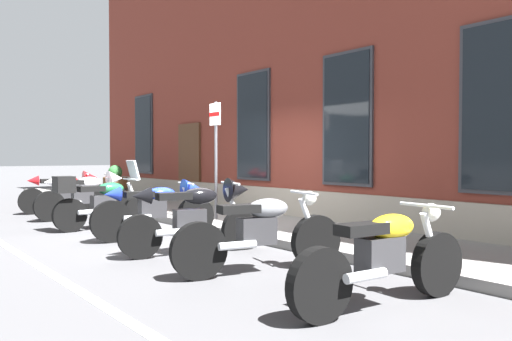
{
  "coord_description": "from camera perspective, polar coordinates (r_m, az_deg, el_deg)",
  "views": [
    {
      "loc": [
        7.88,
        -4.96,
        1.39
      ],
      "look_at": [
        0.75,
        0.62,
        1.14
      ],
      "focal_mm": 35.55,
      "sensor_mm": 36.0,
      "label": 1
    }
  ],
  "objects": [
    {
      "name": "ground_plane",
      "position": [
        9.41,
        -5.83,
        -6.91
      ],
      "size": [
        140.0,
        140.0,
        0.0
      ],
      "primitive_type": "plane",
      "color": "#424244"
    },
    {
      "name": "sidewalk",
      "position": [
        10.05,
        -0.32,
        -5.97
      ],
      "size": [
        26.15,
        2.27,
        0.13
      ],
      "primitive_type": "cube",
      "color": "slate",
      "rests_on": "ground_plane"
    },
    {
      "name": "lane_stripe",
      "position": [
        8.19,
        -25.35,
        -8.31
      ],
      "size": [
        26.15,
        0.12,
        0.01
      ],
      "primitive_type": "cube",
      "color": "silver",
      "rests_on": "ground_plane"
    },
    {
      "name": "brick_pub_facade",
      "position": [
        13.09,
        13.22,
        18.04
      ],
      "size": [
        20.15,
        5.2,
        10.23
      ],
      "color": "maroon",
      "rests_on": "ground_plane"
    },
    {
      "name": "motorcycle_red_sport",
      "position": [
        13.38,
        -20.54,
        -2.06
      ],
      "size": [
        0.62,
        2.05,
        1.03
      ],
      "color": "black",
      "rests_on": "ground_plane"
    },
    {
      "name": "motorcycle_white_sport",
      "position": [
        11.9,
        -18.33,
        -2.41
      ],
      "size": [
        0.62,
        2.17,
        1.06
      ],
      "color": "black",
      "rests_on": "ground_plane"
    },
    {
      "name": "motorcycle_green_touring",
      "position": [
        10.1,
        -17.14,
        -3.26
      ],
      "size": [
        0.62,
        2.0,
        1.32
      ],
      "color": "black",
      "rests_on": "ground_plane"
    },
    {
      "name": "motorcycle_blue_sport",
      "position": [
        8.76,
        -10.8,
        -3.95
      ],
      "size": [
        0.62,
        2.17,
        1.0
      ],
      "color": "black",
      "rests_on": "ground_plane"
    },
    {
      "name": "motorcycle_black_sport",
      "position": [
        7.31,
        -6.43,
        -4.76
      ],
      "size": [
        0.7,
        2.11,
        1.08
      ],
      "color": "black",
      "rests_on": "ground_plane"
    },
    {
      "name": "motorcycle_grey_naked",
      "position": [
        6.07,
        0.7,
        -7.02
      ],
      "size": [
        0.74,
        2.18,
        0.96
      ],
      "color": "black",
      "rests_on": "ground_plane"
    },
    {
      "name": "motorcycle_yellow_naked",
      "position": [
        4.84,
        14.38,
        -9.4
      ],
      "size": [
        0.62,
        2.16,
        0.93
      ],
      "color": "black",
      "rests_on": "ground_plane"
    },
    {
      "name": "parking_sign",
      "position": [
        10.24,
        -4.57,
        3.09
      ],
      "size": [
        0.36,
        0.07,
        2.35
      ],
      "color": "#4C4C51",
      "rests_on": "sidewalk"
    },
    {
      "name": "barrel_planter",
      "position": [
        14.91,
        -15.55,
        -1.71
      ],
      "size": [
        0.71,
        0.71,
        1.01
      ],
      "color": "brown",
      "rests_on": "sidewalk"
    }
  ]
}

